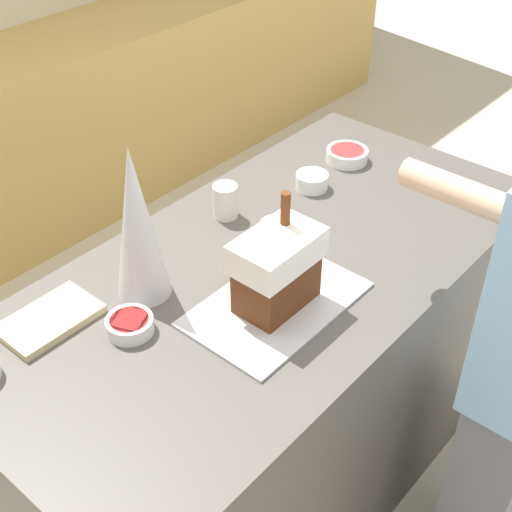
# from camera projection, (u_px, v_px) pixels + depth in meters

# --- Properties ---
(ground_plane) EXTENTS (12.00, 12.00, 0.00)m
(ground_plane) POSITION_uv_depth(u_px,v_px,m) (268.00, 471.00, 2.48)
(ground_plane) COLOR beige
(kitchen_island) EXTENTS (1.71, 0.83, 0.92)m
(kitchen_island) POSITION_uv_depth(u_px,v_px,m) (269.00, 380.00, 2.20)
(kitchen_island) COLOR #514C47
(kitchen_island) RESTS_ON ground_plane
(baking_tray) EXTENTS (0.45, 0.29, 0.01)m
(baking_tray) POSITION_uv_depth(u_px,v_px,m) (276.00, 304.00, 1.78)
(baking_tray) COLOR silver
(baking_tray) RESTS_ON kitchen_island
(gingerbread_house) EXTENTS (0.22, 0.14, 0.29)m
(gingerbread_house) POSITION_uv_depth(u_px,v_px,m) (277.00, 269.00, 1.72)
(gingerbread_house) COLOR #5B2D14
(gingerbread_house) RESTS_ON baking_tray
(decorative_tree) EXTENTS (0.14, 0.14, 0.42)m
(decorative_tree) POSITION_uv_depth(u_px,v_px,m) (137.00, 224.00, 1.70)
(decorative_tree) COLOR silver
(decorative_tree) RESTS_ON kitchen_island
(candy_bowl_far_right) EXTENTS (0.14, 0.14, 0.04)m
(candy_bowl_far_right) POSITION_uv_depth(u_px,v_px,m) (347.00, 155.00, 2.35)
(candy_bowl_far_right) COLOR white
(candy_bowl_far_right) RESTS_ON kitchen_island
(candy_bowl_far_left) EXTENTS (0.10, 0.10, 0.04)m
(candy_bowl_far_left) POSITION_uv_depth(u_px,v_px,m) (277.00, 229.00, 2.01)
(candy_bowl_far_left) COLOR silver
(candy_bowl_far_left) RESTS_ON kitchen_island
(candy_bowl_beside_tree) EXTENTS (0.10, 0.10, 0.05)m
(candy_bowl_beside_tree) POSITION_uv_depth(u_px,v_px,m) (312.00, 180.00, 2.21)
(candy_bowl_beside_tree) COLOR white
(candy_bowl_beside_tree) RESTS_ON kitchen_island
(candy_bowl_near_tray_right) EXTENTS (0.11, 0.11, 0.04)m
(candy_bowl_near_tray_right) POSITION_uv_depth(u_px,v_px,m) (130.00, 324.00, 1.70)
(candy_bowl_near_tray_right) COLOR white
(candy_bowl_near_tray_right) RESTS_ON kitchen_island
(cookbook) EXTENTS (0.24, 0.15, 0.02)m
(cookbook) POSITION_uv_depth(u_px,v_px,m) (50.00, 319.00, 1.73)
(cookbook) COLOR #CCB78C
(cookbook) RESTS_ON kitchen_island
(mug) EXTENTS (0.07, 0.07, 0.10)m
(mug) POSITION_uv_depth(u_px,v_px,m) (225.00, 201.00, 2.08)
(mug) COLOR white
(mug) RESTS_ON kitchen_island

